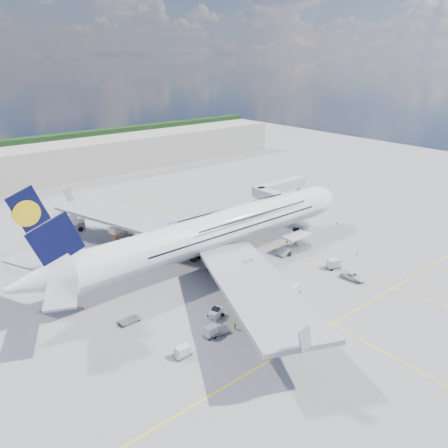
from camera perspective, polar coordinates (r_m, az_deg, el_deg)
ground at (r=85.59m, az=3.20°, el=-7.10°), size 300.00×300.00×0.00m
taxi_line_main at (r=85.58m, az=3.20°, el=-7.10°), size 0.25×220.00×0.01m
taxi_line_cross at (r=74.34m, az=13.94°, el=-12.56°), size 120.00×0.25×0.01m
taxi_line_diag at (r=100.81m, az=5.22°, el=-2.59°), size 14.16×99.06×0.01m
airliner at (r=89.67m, az=-0.92°, el=-0.85°), size 77.26×79.15×23.71m
jet_bridge at (r=116.26m, az=7.12°, el=4.21°), size 18.80×12.10×8.50m
cargo_loader at (r=97.82m, az=9.34°, el=-2.77°), size 8.53×3.20×3.67m
terminal at (r=162.30m, az=-20.29°, el=7.63°), size 180.00×16.00×12.00m
tree_line at (r=218.46m, az=-14.47°, el=10.95°), size 160.00×6.00×8.00m
dolly_row_a at (r=65.44m, az=-5.44°, el=-16.20°), size 2.70×1.50×1.68m
dolly_row_b at (r=69.96m, az=-0.62°, el=-13.85°), size 3.46×2.14×0.48m
dolly_row_c at (r=69.21m, az=-1.65°, el=-13.76°), size 2.74×1.59×1.68m
dolly_back at (r=74.09m, az=-12.23°, el=-12.18°), size 3.38×1.85×0.49m
dolly_nose_far at (r=91.57m, az=14.11°, el=-5.03°), size 3.47×2.57×1.96m
dolly_nose_near at (r=80.83m, az=9.12°, el=-8.44°), size 2.89×1.85×1.71m
baggage_tug at (r=73.53m, az=-1.07°, el=-11.55°), size 3.07×2.28×1.74m
catering_truck_inner at (r=105.03m, az=-13.34°, el=-1.13°), size 6.19×3.55×3.47m
catering_truck_outer at (r=112.80m, az=-19.71°, el=-0.01°), size 7.66×3.25×4.50m
service_van at (r=88.40m, az=16.49°, el=-6.56°), size 2.72×4.97×1.32m
crew_nose at (r=108.37m, az=10.44°, el=-0.64°), size 0.69×0.52×1.69m
crew_loader at (r=98.18m, az=17.07°, el=-3.69°), size 0.94×0.93×1.53m
crew_wing at (r=70.71m, az=1.46°, el=-13.05°), size 0.50×0.94×1.52m
crew_van at (r=101.71m, az=8.32°, el=-2.00°), size 0.96×0.95×1.67m
crew_tug at (r=78.75m, az=5.05°, el=-9.22°), size 1.12×0.81×1.56m
cone_nose at (r=115.73m, az=14.55°, el=0.16°), size 0.50×0.50×0.63m
cone_wing_left_inner at (r=101.52m, az=-9.20°, el=-2.43°), size 0.50×0.50×0.63m
cone_wing_left_outer at (r=100.54m, az=-15.55°, el=-3.23°), size 0.43×0.43×0.54m
cone_wing_right_inner at (r=74.20m, az=3.39°, el=-11.69°), size 0.49×0.49×0.63m
cone_wing_right_outer at (r=68.42m, az=12.55°, el=-15.41°), size 0.51×0.51×0.64m
cone_tail at (r=79.62m, az=-17.96°, el=-10.34°), size 0.45×0.45×0.57m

